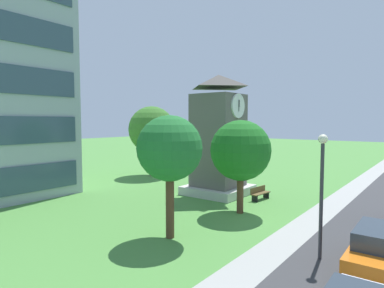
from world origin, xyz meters
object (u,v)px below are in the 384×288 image
object	(u,v)px
clock_tower	(218,142)
tree_streetside	(170,149)
tree_by_building	(241,151)
parked_car_orange	(381,250)
street_lamp	(322,180)
tree_near_tower	(152,130)
park_bench	(260,193)

from	to	relation	value
clock_tower	tree_streetside	world-z (taller)	clock_tower
tree_by_building	parked_car_orange	world-z (taller)	tree_by_building
clock_tower	street_lamp	size ratio (longest dim) A/B	1.80
clock_tower	parked_car_orange	bearing A→B (deg)	-122.34
clock_tower	tree_by_building	bearing A→B (deg)	-132.99
street_lamp	parked_car_orange	size ratio (longest dim) A/B	1.02
tree_near_tower	tree_by_building	bearing A→B (deg)	-115.28
clock_tower	tree_by_building	distance (m)	5.22
park_bench	tree_streetside	world-z (taller)	tree_streetside
tree_by_building	tree_near_tower	bearing A→B (deg)	64.72
park_bench	street_lamp	distance (m)	9.99
tree_by_building	parked_car_orange	size ratio (longest dim) A/B	1.14
clock_tower	park_bench	distance (m)	4.74
clock_tower	parked_car_orange	size ratio (longest dim) A/B	1.83
park_bench	tree_by_building	size ratio (longest dim) A/B	0.34
tree_near_tower	street_lamp	bearing A→B (deg)	-117.93
tree_near_tower	park_bench	bearing A→B (deg)	-101.44
street_lamp	tree_by_building	xyz separation A→B (m)	(3.74, 5.61, 0.57)
park_bench	parked_car_orange	distance (m)	11.05
tree_by_building	tree_near_tower	size ratio (longest dim) A/B	0.80
tree_streetside	clock_tower	bearing A→B (deg)	19.54
tree_by_building	tree_near_tower	distance (m)	14.74
tree_streetside	tree_near_tower	distance (m)	17.37
park_bench	street_lamp	bearing A→B (deg)	-140.54
clock_tower	street_lamp	distance (m)	11.95
tree_by_building	parked_car_orange	xyz separation A→B (m)	(-3.71, -7.67, -2.81)
tree_by_building	tree_near_tower	xyz separation A→B (m)	(6.28, 13.30, 0.89)
clock_tower	street_lamp	bearing A→B (deg)	-127.76
tree_streetside	tree_by_building	size ratio (longest dim) A/B	1.04
park_bench	tree_by_building	xyz separation A→B (m)	(-3.70, -0.51, 3.21)
street_lamp	tree_streetside	distance (m)	6.53
tree_near_tower	tree_streetside	bearing A→B (deg)	-132.92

